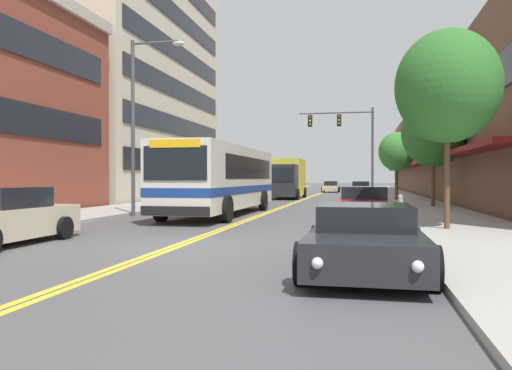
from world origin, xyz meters
The scene contains 19 objects.
ground_plane centered at (0.00, 37.00, 0.00)m, with size 240.00×240.00×0.00m, color #4C4C4F.
sidewalk_left centered at (-7.46, 37.00, 0.06)m, with size 3.93×106.00×0.13m.
sidewalk_right centered at (7.46, 37.00, 0.06)m, with size 3.93×106.00×0.13m.
centre_line centered at (0.00, 37.00, 0.00)m, with size 0.34×106.00×0.01m.
office_tower_left centered at (-15.66, 25.93, 12.83)m, with size 12.08×20.99×25.67m.
storefront_row_right centered at (13.66, 37.00, 4.66)m, with size 9.10×68.00×9.33m.
city_bus centered at (-1.76, 10.21, 1.69)m, with size 2.84×11.49×2.98m.
car_white_parked_left_near centered at (-4.26, 32.62, 0.58)m, with size 1.97×4.24×1.23m.
car_charcoal_parked_right_foreground centered at (4.40, -2.45, 0.56)m, with size 2.10×4.42×1.16m.
car_black_parked_right_mid centered at (4.30, 36.96, 0.62)m, with size 2.07×4.38×1.34m.
car_red_parked_right_far centered at (4.44, 7.84, 0.62)m, with size 2.17×4.66×1.31m.
car_beige_moving_lead centered at (0.89, 47.61, 0.60)m, with size 2.01×4.62×1.30m.
box_truck centered at (-1.52, 28.51, 1.63)m, with size 2.58×6.90×3.19m.
traffic_signal_mast centered at (3.33, 28.48, 5.06)m, with size 5.80×0.38×7.14m.
street_lamp_left_near centered at (-4.95, 8.61, 4.54)m, with size 2.44×0.28×7.56m.
street_tree_right_near centered at (6.83, 4.36, 4.36)m, with size 3.06×3.06×5.92m.
street_tree_right_mid centered at (8.10, 16.74, 4.06)m, with size 3.32×3.32×5.77m.
street_tree_right_far centered at (6.79, 25.29, 3.50)m, with size 2.51×2.51×4.78m.
fire_hydrant centered at (5.95, 10.44, 0.53)m, with size 0.31×0.23×0.82m.
Camera 1 is at (4.32, -11.33, 1.63)m, focal length 35.00 mm.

